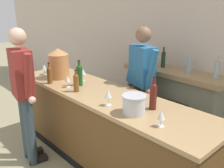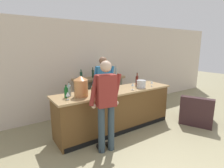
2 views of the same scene
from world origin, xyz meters
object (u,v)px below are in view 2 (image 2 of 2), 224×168
object	(u,v)px
armchair_black	(197,114)
wine_glass_back_row	(133,85)
potted_plant_corner	(149,95)
wine_glass_front_right	(93,87)
wine_glass_front_left	(152,82)
wine_bottle_rose_blush	(93,92)
wine_glass_by_dispenser	(103,90)
person_bartender	(103,86)
copper_dispenser	(81,86)
wine_bottle_riesling_slim	(112,88)
fireplace_stone	(100,94)
wine_bottle_cabernet_heavy	(69,90)
wine_bottle_port_short	(66,92)
wine_bottle_chardonnay_pale	(101,86)
ice_bucket_steel	(141,84)
wine_glass_near_bucket	(68,94)
wine_bottle_burgundy_dark	(137,80)
person_customer	(106,103)

from	to	relation	value
armchair_black	wine_glass_back_row	distance (m)	2.02
potted_plant_corner	wine_glass_front_right	world-z (taller)	wine_glass_front_right
potted_plant_corner	wine_glass_front_left	world-z (taller)	wine_glass_front_left
armchair_black	potted_plant_corner	bearing A→B (deg)	83.05
wine_bottle_rose_blush	wine_glass_by_dispenser	xyz separation A→B (m)	(0.30, 0.09, -0.02)
person_bartender	wine_glass_front_right	distance (m)	0.84
copper_dispenser	wine_bottle_riesling_slim	size ratio (longest dim) A/B	1.55
fireplace_stone	copper_dispenser	size ratio (longest dim) A/B	3.63
armchair_black	wine_bottle_cabernet_heavy	distance (m)	3.43
wine_bottle_port_short	wine_glass_by_dispenser	size ratio (longest dim) A/B	1.73
potted_plant_corner	wine_bottle_chardonnay_pale	distance (m)	3.02
person_bartender	wine_glass_front_left	xyz separation A→B (m)	(0.98, -0.86, 0.13)
ice_bucket_steel	wine_glass_by_dispenser	world-z (taller)	ice_bucket_steel
wine_bottle_chardonnay_pale	wine_glass_front_right	distance (m)	0.21
wine_bottle_cabernet_heavy	wine_glass_by_dispenser	distance (m)	0.72
wine_bottle_rose_blush	wine_bottle_riesling_slim	size ratio (longest dim) A/B	1.03
wine_bottle_cabernet_heavy	wine_glass_near_bucket	distance (m)	0.27
wine_bottle_chardonnay_pale	wine_bottle_riesling_slim	bearing A→B (deg)	-45.08
armchair_black	wine_glass_back_row	size ratio (longest dim) A/B	5.93
ice_bucket_steel	wine_bottle_riesling_slim	distance (m)	0.93
person_bartender	wine_glass_by_dispenser	distance (m)	1.02
wine_glass_by_dispenser	wine_glass_front_right	distance (m)	0.33
wine_bottle_rose_blush	wine_glass_by_dispenser	world-z (taller)	wine_bottle_rose_blush
wine_bottle_rose_blush	armchair_black	bearing A→B (deg)	-13.14
wine_bottle_port_short	wine_glass_near_bucket	distance (m)	0.16
wine_bottle_cabernet_heavy	wine_bottle_burgundy_dark	bearing A→B (deg)	-1.89
fireplace_stone	wine_glass_by_dispenser	distance (m)	1.66
copper_dispenser	potted_plant_corner	bearing A→B (deg)	18.92
fireplace_stone	person_customer	bearing A→B (deg)	-116.42
ice_bucket_steel	wine_bottle_burgundy_dark	bearing A→B (deg)	75.79
copper_dispenser	ice_bucket_steel	size ratio (longest dim) A/B	1.80
person_bartender	wine_bottle_riesling_slim	world-z (taller)	person_bartender
person_customer	person_bartender	xyz separation A→B (m)	(0.76, 1.36, -0.01)
fireplace_stone	wine_bottle_burgundy_dark	size ratio (longest dim) A/B	4.52
wine_bottle_burgundy_dark	person_bartender	bearing A→B (deg)	138.34
wine_glass_back_row	person_customer	bearing A→B (deg)	-155.85
copper_dispenser	wine_bottle_burgundy_dark	size ratio (longest dim) A/B	1.24
person_bartender	wine_bottle_rose_blush	distance (m)	1.27
ice_bucket_steel	wine_bottle_chardonnay_pale	size ratio (longest dim) A/B	0.70
wine_bottle_rose_blush	wine_bottle_chardonnay_pale	size ratio (longest dim) A/B	0.84
wine_bottle_port_short	wine_glass_front_left	size ratio (longest dim) A/B	1.71
person_customer	armchair_black	bearing A→B (deg)	-5.23
wine_bottle_cabernet_heavy	wine_glass_front_right	size ratio (longest dim) A/B	1.71
armchair_black	wine_glass_back_row	bearing A→B (deg)	156.55
person_bartender	wine_glass_front_left	bearing A→B (deg)	-41.43
wine_bottle_cabernet_heavy	wine_glass_front_right	distance (m)	0.55
fireplace_stone	wine_bottle_rose_blush	world-z (taller)	fireplace_stone
copper_dispenser	wine_bottle_cabernet_heavy	world-z (taller)	copper_dispenser
copper_dispenser	ice_bucket_steel	distance (m)	1.61
wine_bottle_riesling_slim	wine_glass_near_bucket	size ratio (longest dim) A/B	1.78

